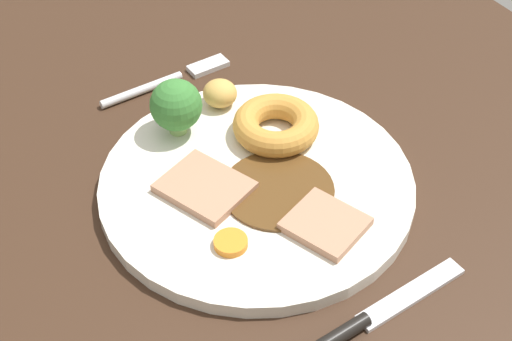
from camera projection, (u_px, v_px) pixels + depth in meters
dining_table at (265, 200)px, 71.58cm from camera, size 120.00×84.00×3.60cm
dinner_plate at (256, 184)px, 69.60cm from camera, size 28.98×28.98×1.40cm
gravy_pool at (276, 191)px, 67.75cm from camera, size 10.20×10.20×0.30cm
meat_slice_main at (205, 187)px, 67.74cm from camera, size 9.31×8.59×0.80cm
meat_slice_under at (325, 224)px, 64.45cm from camera, size 7.85×7.57×0.80cm
yorkshire_pudding at (276, 125)px, 72.72cm from camera, size 8.39×8.39×2.55cm
roast_potato_left at (220, 93)px, 76.21cm from camera, size 4.67×4.65×2.72cm
carrot_coin_front at (231, 243)px, 63.00cm from camera, size 2.90×2.90×0.67cm
broccoli_floret at (176, 106)px, 71.87cm from camera, size 5.07×5.07×5.77cm
fork at (170, 80)px, 81.86cm from camera, size 2.32×15.31×0.90cm
knife at (357, 325)px, 58.49cm from camera, size 2.82×18.56×1.20cm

